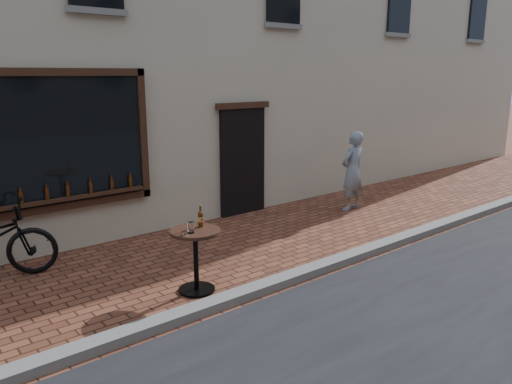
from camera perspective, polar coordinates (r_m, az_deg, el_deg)
ground at (r=6.96m, az=3.79°, el=-11.13°), size 90.00×90.00×0.00m
kerb at (r=7.07m, az=2.67°, el=-10.18°), size 90.00×0.25×0.12m
bistro_table at (r=6.75m, az=-6.90°, el=-6.31°), size 0.68×0.68×1.16m
pedestrian at (r=10.88m, az=10.98°, el=2.38°), size 0.65×0.46×1.71m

